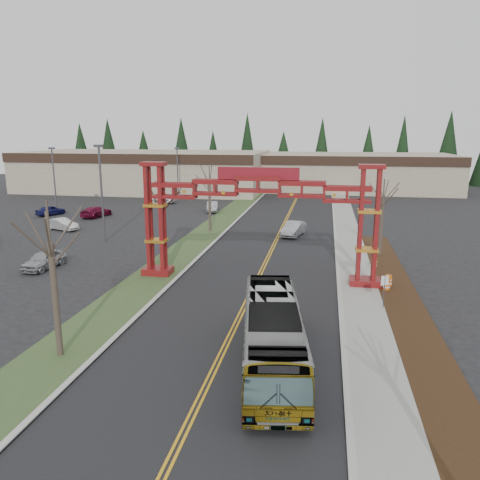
% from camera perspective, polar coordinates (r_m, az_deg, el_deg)
% --- Properties ---
extents(ground, '(200.00, 200.00, 0.00)m').
position_cam_1_polar(ground, '(19.98, -5.92, -20.65)').
color(ground, black).
rests_on(ground, ground).
extents(road, '(12.00, 110.00, 0.02)m').
position_cam_1_polar(road, '(42.67, 3.47, -2.07)').
color(road, black).
rests_on(road, ground).
extents(lane_line_left, '(0.12, 100.00, 0.01)m').
position_cam_1_polar(lane_line_left, '(42.68, 3.31, -2.04)').
color(lane_line_left, gold).
rests_on(lane_line_left, road).
extents(lane_line_right, '(0.12, 100.00, 0.01)m').
position_cam_1_polar(lane_line_right, '(42.65, 3.63, -2.06)').
color(lane_line_right, gold).
rests_on(lane_line_right, road).
extents(curb_right, '(0.30, 110.00, 0.15)m').
position_cam_1_polar(curb_right, '(42.39, 11.76, -2.33)').
color(curb_right, '#B0B0AA').
rests_on(curb_right, ground).
extents(sidewalk_right, '(2.60, 110.00, 0.14)m').
position_cam_1_polar(sidewalk_right, '(42.46, 13.72, -2.41)').
color(sidewalk_right, gray).
rests_on(sidewalk_right, ground).
extents(landscape_strip, '(2.60, 50.00, 0.12)m').
position_cam_1_polar(landscape_strip, '(28.65, 20.59, -10.46)').
color(landscape_strip, black).
rests_on(landscape_strip, ground).
extents(grass_median, '(4.00, 110.00, 0.08)m').
position_cam_1_polar(grass_median, '(44.29, -6.86, -1.54)').
color(grass_median, '#364D26').
rests_on(grass_median, ground).
extents(curb_left, '(0.30, 110.00, 0.15)m').
position_cam_1_polar(curb_left, '(43.78, -4.54, -1.61)').
color(curb_left, '#B0B0AA').
rests_on(curb_left, ground).
extents(gateway_arch, '(18.20, 1.60, 8.90)m').
position_cam_1_polar(gateway_arch, '(34.65, 2.19, 4.54)').
color(gateway_arch, maroon).
rests_on(gateway_arch, ground).
extents(retail_building_west, '(46.00, 22.30, 7.50)m').
position_cam_1_polar(retail_building_west, '(94.84, -11.34, 8.27)').
color(retail_building_west, gray).
rests_on(retail_building_west, ground).
extents(retail_building_east, '(38.00, 20.30, 7.00)m').
position_cam_1_polar(retail_building_east, '(96.31, 13.55, 8.09)').
color(retail_building_east, gray).
rests_on(retail_building_east, ground).
extents(conifer_treeline, '(116.10, 5.60, 13.00)m').
position_cam_1_polar(conifer_treeline, '(108.13, 8.06, 10.38)').
color(conifer_treeline, black).
rests_on(conifer_treeline, ground).
extents(transit_bus, '(4.32, 11.60, 3.16)m').
position_cam_1_polar(transit_bus, '(22.93, 3.99, -11.45)').
color(transit_bus, '#A2A5A9').
rests_on(transit_bus, ground).
extents(silver_sedan, '(2.72, 5.02, 1.57)m').
position_cam_1_polar(silver_sedan, '(51.54, 6.57, 1.37)').
color(silver_sedan, '#A5A8AD').
rests_on(silver_sedan, ground).
extents(parked_car_near_a, '(2.10, 4.54, 1.51)m').
position_cam_1_polar(parked_car_near_a, '(42.15, -22.77, -2.22)').
color(parked_car_near_a, '#9DA0A4').
rests_on(parked_car_near_a, ground).
extents(parked_car_near_b, '(4.43, 2.72, 1.38)m').
position_cam_1_polar(parked_car_near_b, '(58.05, -20.88, 1.80)').
color(parked_car_near_b, silver).
rests_on(parked_car_near_b, ground).
extents(parked_car_mid_a, '(2.93, 5.28, 1.45)m').
position_cam_1_polar(parked_car_mid_a, '(65.75, -17.13, 3.33)').
color(parked_car_mid_a, maroon).
rests_on(parked_car_mid_a, ground).
extents(parked_car_mid_b, '(3.01, 4.32, 1.36)m').
position_cam_1_polar(parked_car_mid_b, '(69.25, -22.08, 3.38)').
color(parked_car_mid_b, navy).
rests_on(parked_car_mid_b, ground).
extents(parked_car_far_a, '(2.44, 4.57, 1.43)m').
position_cam_1_polar(parked_car_far_a, '(67.28, -3.39, 4.08)').
color(parked_car_far_a, '#A9ACB1').
rests_on(parked_car_far_a, ground).
extents(parked_car_far_b, '(5.09, 2.89, 1.34)m').
position_cam_1_polar(parked_car_far_b, '(76.34, -9.69, 4.94)').
color(parked_car_far_b, white).
rests_on(parked_car_far_b, ground).
extents(bare_tree_median_near, '(3.12, 3.12, 7.95)m').
position_cam_1_polar(bare_tree_median_near, '(24.16, -22.13, -0.44)').
color(bare_tree_median_near, '#382D26').
rests_on(bare_tree_median_near, ground).
extents(bare_tree_median_mid, '(2.88, 2.88, 7.23)m').
position_cam_1_polar(bare_tree_median_mid, '(37.98, -9.59, 4.05)').
color(bare_tree_median_mid, '#382D26').
rests_on(bare_tree_median_mid, ground).
extents(bare_tree_median_far, '(3.02, 3.02, 7.43)m').
position_cam_1_polar(bare_tree_median_far, '(53.04, -3.75, 6.80)').
color(bare_tree_median_far, '#382D26').
rests_on(bare_tree_median_far, ground).
extents(bare_tree_right_far, '(2.90, 2.90, 7.08)m').
position_cam_1_polar(bare_tree_right_far, '(43.90, 17.05, 4.63)').
color(bare_tree_right_far, '#382D26').
rests_on(bare_tree_right_far, ground).
extents(light_pole_near, '(0.86, 0.43, 9.91)m').
position_cam_1_polar(light_pole_near, '(49.68, -16.56, 6.27)').
color(light_pole_near, '#3F3F44').
rests_on(light_pole_near, ground).
extents(light_pole_mid, '(0.79, 0.40, 9.13)m').
position_cam_1_polar(light_pole_mid, '(69.79, -21.73, 7.29)').
color(light_pole_mid, '#3F3F44').
rests_on(light_pole_mid, ground).
extents(light_pole_far, '(0.76, 0.38, 8.73)m').
position_cam_1_polar(light_pole_far, '(78.54, -7.62, 8.44)').
color(light_pole_far, '#3F3F44').
rests_on(light_pole_far, ground).
extents(street_sign, '(0.49, 0.25, 2.26)m').
position_cam_1_polar(street_sign, '(31.02, 17.20, -5.32)').
color(street_sign, '#3F3F44').
rests_on(street_sign, ground).
extents(barrel_south, '(0.51, 0.51, 0.95)m').
position_cam_1_polar(barrel_south, '(35.08, 17.42, -5.21)').
color(barrel_south, '#D45B0B').
rests_on(barrel_south, ground).
extents(barrel_mid, '(0.50, 0.50, 0.93)m').
position_cam_1_polar(barrel_mid, '(35.91, 17.63, -4.81)').
color(barrel_mid, '#D45B0B').
rests_on(barrel_mid, ground).
extents(barrel_north, '(0.50, 0.50, 0.93)m').
position_cam_1_polar(barrel_north, '(40.37, 16.00, -2.76)').
color(barrel_north, '#D45B0B').
rests_on(barrel_north, ground).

